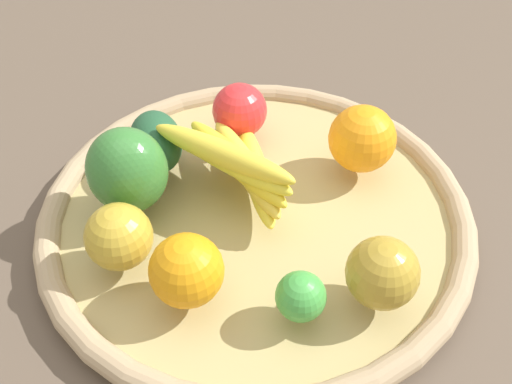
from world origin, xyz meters
name	(u,v)px	position (x,y,z in m)	size (l,w,h in m)	color
ground_plane	(256,226)	(0.00, 0.00, 0.00)	(2.40, 2.40, 0.00)	brown
basket	(256,216)	(0.00, 0.00, 0.02)	(0.47, 0.47, 0.03)	tan
lime_0	(301,296)	(0.14, -0.03, 0.06)	(0.05, 0.05, 0.05)	green
banana_bunch	(238,163)	(-0.03, -0.01, 0.07)	(0.17, 0.14, 0.08)	yellow
apple_2	(119,237)	(0.01, -0.15, 0.07)	(0.07, 0.07, 0.07)	gold
apple_1	(240,110)	(-0.12, 0.04, 0.07)	(0.07, 0.07, 0.07)	red
orange_0	(187,271)	(0.08, -0.11, 0.07)	(0.07, 0.07, 0.07)	orange
apple_0	(382,273)	(0.16, 0.05, 0.07)	(0.07, 0.07, 0.07)	#AB8B2B
orange_1	(362,139)	(-0.01, 0.14, 0.07)	(0.08, 0.08, 0.08)	orange
avocado	(156,142)	(-0.11, -0.07, 0.06)	(0.09, 0.06, 0.06)	#215030
bell_pepper	(127,171)	(-0.06, -0.12, 0.08)	(0.08, 0.08, 0.10)	#367732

